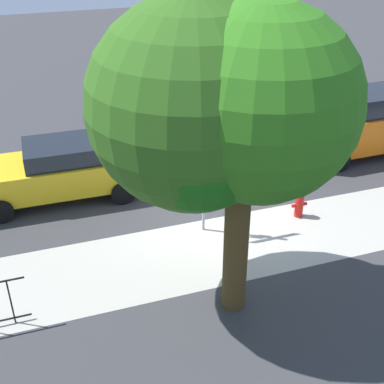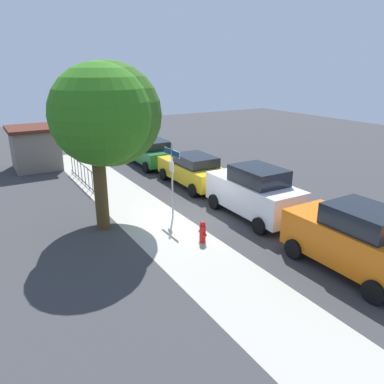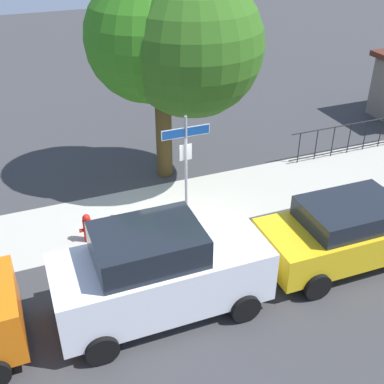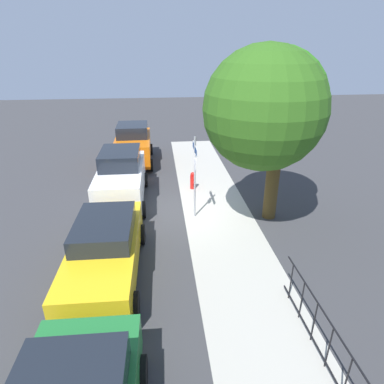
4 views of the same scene
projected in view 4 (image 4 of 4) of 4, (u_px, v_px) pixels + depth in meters
The scene contains 9 objects.
ground_plane at pixel (183, 211), 12.70m from camera, with size 60.00×60.00×0.00m, color #38383A.
sidewalk_strip at pixel (226, 237), 11.02m from camera, with size 24.00×2.60×0.00m, color #AEAA9D.
street_sign at pixel (195, 165), 11.53m from camera, with size 1.24×0.07×3.07m.
shade_tree at pixel (271, 108), 10.34m from camera, with size 4.64×4.29×6.04m.
car_orange at pixel (133, 144), 17.54m from camera, with size 4.11×2.05×2.07m.
car_white at pixel (121, 177), 13.17m from camera, with size 4.35×1.97×2.11m.
car_yellow at pixel (105, 249), 8.91m from camera, with size 4.68×2.02×1.62m.
iron_fence at pixel (329, 346), 6.36m from camera, with size 4.57×0.04×1.07m.
fire_hydrant at pixel (193, 181), 14.58m from camera, with size 0.42×0.22×0.78m.
Camera 4 is at (11.22, -0.85, 5.95)m, focal length 30.48 mm.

